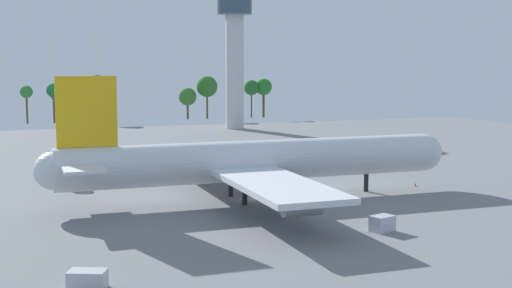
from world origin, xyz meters
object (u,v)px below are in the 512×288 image
Objects in this scene: cargo_container_aft at (87,280)px; safety_cone_nose at (415,184)px; catering_truck at (121,164)px; cargo_loader at (78,180)px; cargo_airplane at (253,161)px; cargo_container_fore at (382,223)px; control_tower at (235,52)px; baggage_tug at (212,162)px.

cargo_container_aft is 62.52m from safety_cone_nose.
cargo_loader is at bearing -120.32° from catering_truck.
cargo_airplane is 102.28× the size of safety_cone_nose.
catering_truck is 1.39× the size of cargo_container_fore.
catering_truck reaches higher than cargo_loader.
cargo_container_fore is (7.57, -22.30, -4.48)m from cargo_airplane.
cargo_container_aft is (-25.96, -31.51, -4.58)m from cargo_airplane.
cargo_airplane reaches higher than cargo_loader.
cargo_airplane is 29.02m from cargo_loader.
cargo_loader is 0.15× the size of control_tower.
safety_cone_nose is at bearing 2.85° from cargo_airplane.
baggage_tug reaches higher than cargo_loader.
cargo_loader is 17.45m from catering_truck.
cargo_airplane is 1.58× the size of control_tower.
cargo_airplane is at bearing 50.51° from cargo_container_aft.
catering_truck is (8.81, 15.06, -0.04)m from cargo_loader.
cargo_airplane is 109.10m from control_tower.
control_tower is at bearing 79.53° from cargo_container_fore.
cargo_airplane is 19.52× the size of cargo_container_fore.
cargo_container_aft is (-12.42, -64.59, -0.29)m from catering_truck.
safety_cone_nose is (49.57, -16.67, -0.84)m from cargo_loader.
control_tower is (56.72, 134.76, 21.74)m from cargo_container_aft.
cargo_loader reaches higher than safety_cone_nose.
cargo_loader is 1.55× the size of cargo_container_aft.
catering_truck reaches higher than cargo_container_fore.
control_tower is (53.11, 85.23, 21.41)m from cargo_loader.
cargo_loader is 9.66× the size of safety_cone_nose.
cargo_container_fore is at bearing -69.14° from catering_truck.
baggage_tug reaches higher than safety_cone_nose.
baggage_tug reaches higher than catering_truck.
cargo_airplane reaches higher than catering_truck.
cargo_container_fore is 30.76m from safety_cone_nose.
cargo_airplane reaches higher than baggage_tug.
cargo_container_aft is 6.21× the size of safety_cone_nose.
control_tower reaches higher than safety_cone_nose.
baggage_tug is 7.42× the size of safety_cone_nose.
control_tower is (44.30, 70.17, 21.44)m from catering_truck.
cargo_container_fore is (21.11, -55.38, -0.20)m from catering_truck.
cargo_airplane is 27.72m from safety_cone_nose.
baggage_tug is at bearing 26.16° from cargo_loader.
baggage_tug is 68.11m from cargo_container_aft.
baggage_tug is 52.83m from cargo_container_fore.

